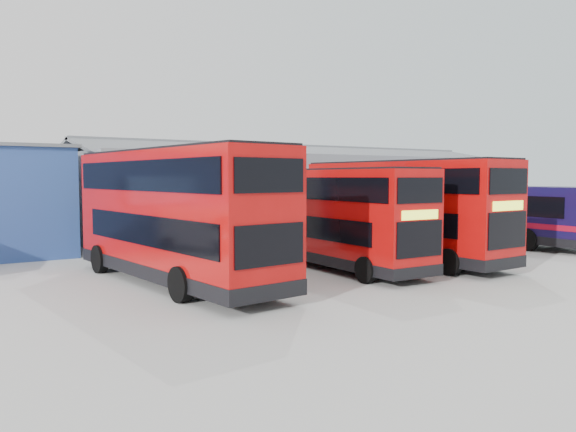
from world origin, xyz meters
The scene contains 6 objects.
ground_plane centered at (0.00, 0.00, 0.00)m, with size 120.00×120.00×0.00m, color #AAAAA5.
maintenance_shed centered at (8.00, 20.00, 2.60)m, with size 30.50×12.00×5.89m.
double_decker_left centered at (-6.69, 5.93, 2.30)m, with size 3.68×11.10×4.61m.
double_decker_centre centered at (0.01, 5.61, 1.99)m, with size 2.63×9.55×4.01m.
double_decker_right centered at (3.54, 5.43, 2.18)m, with size 2.86×10.42×4.37m.
single_decker_blue centered at (12.60, 7.72, 1.58)m, with size 3.14×11.83×3.18m.
Camera 1 is at (-13.89, -12.20, 3.68)m, focal length 35.00 mm.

